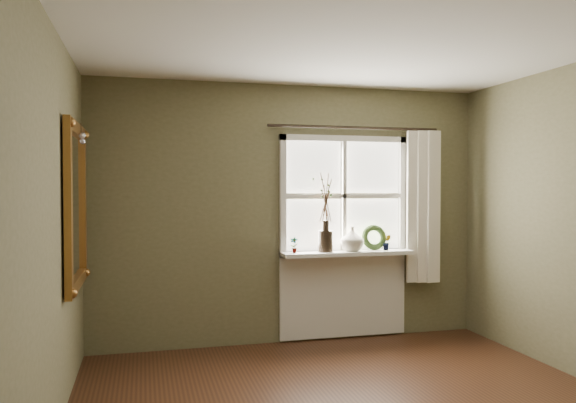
# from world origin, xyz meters

# --- Properties ---
(ceiling) EXTENTS (4.50, 4.50, 0.00)m
(ceiling) POSITION_xyz_m (0.00, 0.00, 2.60)
(ceiling) COLOR silver
(ceiling) RESTS_ON ground
(wall_back) EXTENTS (4.00, 0.10, 2.60)m
(wall_back) POSITION_xyz_m (0.00, 2.30, 1.30)
(wall_back) COLOR #656143
(wall_back) RESTS_ON ground
(wall_left) EXTENTS (0.10, 4.50, 2.60)m
(wall_left) POSITION_xyz_m (-2.05, 0.00, 1.30)
(wall_left) COLOR #656143
(wall_left) RESTS_ON ground
(window_frame) EXTENTS (1.36, 0.06, 1.24)m
(window_frame) POSITION_xyz_m (0.55, 2.23, 1.48)
(window_frame) COLOR silver
(window_frame) RESTS_ON wall_back
(window_sill) EXTENTS (1.36, 0.26, 0.04)m
(window_sill) POSITION_xyz_m (0.55, 2.12, 0.90)
(window_sill) COLOR silver
(window_sill) RESTS_ON wall_back
(window_apron) EXTENTS (1.36, 0.04, 0.88)m
(window_apron) POSITION_xyz_m (0.55, 2.23, 0.46)
(window_apron) COLOR silver
(window_apron) RESTS_ON ground
(dark_jug) EXTENTS (0.19, 0.19, 0.22)m
(dark_jug) POSITION_xyz_m (0.32, 2.12, 1.03)
(dark_jug) COLOR black
(dark_jug) RESTS_ON window_sill
(cream_vase) EXTENTS (0.26, 0.26, 0.25)m
(cream_vase) POSITION_xyz_m (0.60, 2.12, 1.04)
(cream_vase) COLOR beige
(cream_vase) RESTS_ON window_sill
(wreath) EXTENTS (0.27, 0.13, 0.27)m
(wreath) POSITION_xyz_m (0.86, 2.16, 1.02)
(wreath) COLOR #2B401C
(wreath) RESTS_ON window_sill
(potted_plant_left) EXTENTS (0.10, 0.09, 0.16)m
(potted_plant_left) POSITION_xyz_m (-0.01, 2.12, 1.00)
(potted_plant_left) COLOR #2B401C
(potted_plant_left) RESTS_ON window_sill
(potted_plant_right) EXTENTS (0.10, 0.09, 0.16)m
(potted_plant_right) POSITION_xyz_m (0.98, 2.12, 1.00)
(potted_plant_right) COLOR #2B401C
(potted_plant_right) RESTS_ON window_sill
(curtain) EXTENTS (0.36, 0.12, 1.59)m
(curtain) POSITION_xyz_m (1.39, 2.13, 1.37)
(curtain) COLOR silver
(curtain) RESTS_ON wall_back
(curtain_rod) EXTENTS (1.84, 0.03, 0.03)m
(curtain_rod) POSITION_xyz_m (0.65, 2.17, 2.18)
(curtain_rod) COLOR black
(curtain_rod) RESTS_ON wall_back
(gilt_mirror) EXTENTS (0.10, 1.08, 1.28)m
(gilt_mirror) POSITION_xyz_m (-1.96, 1.40, 1.43)
(gilt_mirror) COLOR white
(gilt_mirror) RESTS_ON wall_left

